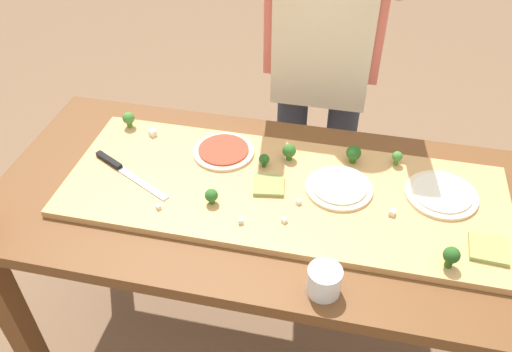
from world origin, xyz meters
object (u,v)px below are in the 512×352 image
cheese_crumble_d (392,212)px  flour_cup (324,282)px  broccoli_floret_back_mid (264,160)px  broccoli_floret_center_right (289,151)px  cheese_crumble_a (298,202)px  pizza_whole_white_garlic (441,194)px  broccoli_floret_back_right (354,153)px  cheese_crumble_b (241,221)px  cheese_crumble_e (284,220)px  pizza_slice_center (488,249)px  pizza_slice_near_left (269,185)px  chefs_knife (121,169)px  cheese_crumble_c (153,133)px  broccoli_floret_front_mid (211,196)px  cheese_crumble_f (158,207)px  pizza_whole_tomato_red (224,151)px  broccoli_floret_front_right (397,157)px  cook_center (324,42)px  broccoli_floret_back_left (129,119)px  broccoli_floret_front_left (451,256)px  prep_table (292,224)px  pizza_whole_cheese_artichoke (339,187)px

cheese_crumble_d → flour_cup: 0.32m
broccoli_floret_back_mid → flour_cup: (0.23, -0.41, -0.01)m
broccoli_floret_center_right → cheese_crumble_a: size_ratio=4.25×
pizza_whole_white_garlic → broccoli_floret_back_right: size_ratio=3.52×
broccoli_floret_center_right → cheese_crumble_d: (0.32, -0.18, -0.02)m
cheese_crumble_b → cheese_crumble_e: size_ratio=1.13×
pizza_slice_center → cheese_crumble_b: (-0.65, -0.04, 0.00)m
pizza_slice_near_left → cheese_crumble_a: bearing=-28.5°
chefs_knife → cheese_crumble_c: 0.19m
pizza_whole_white_garlic → broccoli_floret_front_mid: bearing=-165.2°
cheese_crumble_f → pizza_whole_tomato_red: bearing=68.4°
broccoli_floret_front_right → cheese_crumble_a: bearing=-138.1°
cheese_crumble_b → cheese_crumble_d: cheese_crumble_d is taller
cheese_crumble_f → broccoli_floret_front_mid: bearing=21.6°
cheese_crumble_a → cheese_crumble_c: (-0.52, 0.22, 0.00)m
broccoli_floret_center_right → flour_cup: size_ratio=0.64×
pizza_whole_tomato_red → pizza_slice_center: bearing=-17.7°
broccoli_floret_center_right → cook_center: size_ratio=0.03×
broccoli_floret_front_mid → flour_cup: flour_cup is taller
broccoli_floret_back_mid → pizza_whole_white_garlic: bearing=-2.5°
cheese_crumble_f → cheese_crumble_c: bearing=113.4°
cheese_crumble_f → broccoli_floret_front_right: bearing=28.0°
pizza_whole_tomato_red → cheese_crumble_a: size_ratio=15.20×
cook_center → pizza_whole_white_garlic: bearing=-51.2°
chefs_knife → broccoli_floret_back_left: size_ratio=5.17×
broccoli_floret_center_right → cheese_crumble_a: (0.06, -0.19, -0.02)m
chefs_knife → cheese_crumble_b: 0.43m
cheese_crumble_e → cook_center: 0.74m
pizza_slice_center → flour_cup: (-0.40, -0.20, 0.01)m
pizza_whole_tomato_red → broccoli_floret_front_left: (0.67, -0.32, 0.03)m
cheese_crumble_b → cheese_crumble_f: bearing=179.0°
prep_table → broccoli_floret_front_mid: size_ratio=37.62×
broccoli_floret_front_left → broccoli_floret_back_right: bearing=126.2°
broccoli_floret_back_mid → cheese_crumble_d: bearing=-18.5°
broccoli_floret_back_left → broccoli_floret_back_right: broccoli_floret_back_right is taller
pizza_whole_white_garlic → broccoli_floret_front_right: (-0.13, 0.12, 0.02)m
prep_table → broccoli_floret_front_left: bearing=-23.1°
broccoli_floret_front_right → cheese_crumble_c: broccoli_floret_front_right is taller
cheese_crumble_a → cook_center: 0.66m
pizza_whole_cheese_artichoke → flour_cup: bearing=-90.4°
flour_cup → pizza_whole_tomato_red: bearing=129.7°
pizza_whole_cheese_artichoke → broccoli_floret_center_right: bearing=147.1°
broccoli_floret_back_mid → broccoli_floret_front_left: size_ratio=0.70×
pizza_whole_white_garlic → cheese_crumble_f: bearing=-163.9°
broccoli_floret_back_right → cheese_crumble_a: bearing=-121.3°
pizza_whole_tomato_red → broccoli_floret_front_left: bearing=-25.8°
pizza_whole_cheese_artichoke → broccoli_floret_back_right: 0.14m
chefs_knife → pizza_slice_near_left: size_ratio=3.27×
broccoli_floret_back_right → cheese_crumble_a: 0.26m
prep_table → pizza_whole_cheese_artichoke: (0.12, 0.05, 0.13)m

